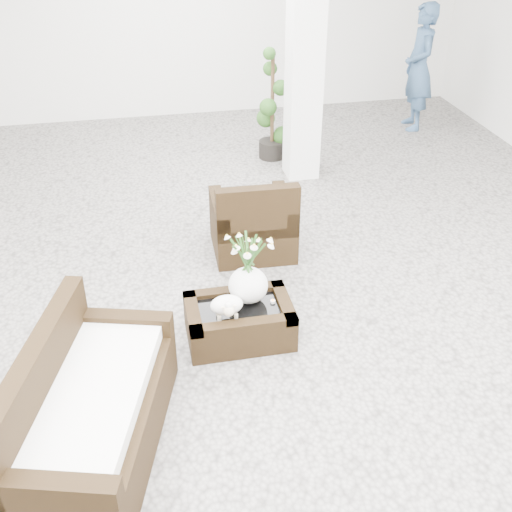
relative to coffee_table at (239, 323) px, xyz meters
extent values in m
plane|color=gray|center=(0.21, 0.41, -0.16)|extent=(11.00, 11.00, 0.00)
cube|color=white|center=(1.41, 3.21, 1.59)|extent=(0.40, 0.40, 3.50)
cube|color=black|center=(0.00, 0.00, 0.00)|extent=(0.90, 0.60, 0.31)
ellipsoid|color=white|center=(-0.12, -0.10, 0.26)|extent=(0.28, 0.23, 0.21)
cylinder|color=white|center=(0.30, 0.02, 0.17)|extent=(0.04, 0.04, 0.03)
cube|color=black|center=(0.41, 1.44, 0.29)|extent=(0.86, 0.82, 0.88)
cube|color=black|center=(-1.19, -1.01, 0.29)|extent=(1.23, 1.83, 0.89)
imported|color=#335072|center=(3.58, 4.56, 0.77)|extent=(0.53, 0.73, 1.86)
camera|label=1|loc=(-0.73, -4.28, 3.38)|focal=44.49mm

